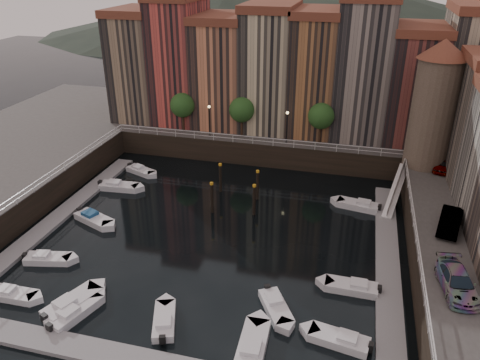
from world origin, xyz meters
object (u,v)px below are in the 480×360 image
(corner_tower, at_px, (434,103))
(car_b, at_px, (450,222))
(boat_left_2, at_px, (94,219))
(boat_left_0, at_px, (12,294))
(car_a, at_px, (443,165))
(car_c, at_px, (457,283))
(boat_left_1, at_px, (47,259))
(gangway, at_px, (396,188))
(mooring_pilings, at_px, (236,190))

(corner_tower, height_order, car_b, corner_tower)
(corner_tower, xyz_separation_m, boat_left_2, (-32.33, -16.03, -9.83))
(boat_left_0, relative_size, car_a, 1.05)
(car_c, bearing_deg, boat_left_2, 160.27)
(corner_tower, bearing_deg, boat_left_1, -144.70)
(corner_tower, bearing_deg, boat_left_0, -139.18)
(corner_tower, height_order, car_a, corner_tower)
(gangway, distance_m, mooring_pilings, 17.07)
(boat_left_2, xyz_separation_m, car_c, (32.57, -6.50, 3.38))
(boat_left_1, bearing_deg, boat_left_0, -99.30)
(corner_tower, bearing_deg, car_c, -89.40)
(gangway, relative_size, boat_left_1, 1.94)
(car_a, xyz_separation_m, car_c, (-1.64, -21.36, 0.08))
(gangway, height_order, car_a, car_a)
(car_a, height_order, car_c, car_c)
(car_b, bearing_deg, gangway, 124.94)
(corner_tower, relative_size, car_a, 3.54)
(mooring_pilings, xyz_separation_m, car_b, (20.28, -5.16, 2.13))
(gangway, distance_m, car_a, 6.08)
(boat_left_2, height_order, car_a, car_a)
(corner_tower, distance_m, boat_left_0, 43.98)
(corner_tower, height_order, car_c, corner_tower)
(boat_left_0, distance_m, car_a, 43.70)
(gangway, bearing_deg, boat_left_0, -141.47)
(corner_tower, xyz_separation_m, car_b, (0.87, -13.96, -6.42))
(car_a, bearing_deg, boat_left_0, -123.86)
(boat_left_0, height_order, car_b, car_b)
(boat_left_1, distance_m, boat_left_2, 7.13)
(gangway, bearing_deg, corner_tower, 57.20)
(corner_tower, relative_size, boat_left_2, 2.91)
(boat_left_0, height_order, car_c, car_c)
(car_c, bearing_deg, car_b, 77.33)
(boat_left_0, relative_size, car_c, 0.80)
(car_b, bearing_deg, boat_left_2, -163.22)
(mooring_pilings, bearing_deg, car_a, 19.70)
(mooring_pilings, relative_size, boat_left_2, 1.10)
(gangway, xyz_separation_m, boat_left_0, (-29.53, -23.51, -1.60))
(corner_tower, xyz_separation_m, gangway, (-2.90, -4.50, -8.28))
(car_a, relative_size, car_b, 0.83)
(boat_left_0, bearing_deg, boat_left_1, 91.62)
(gangway, bearing_deg, mooring_pilings, -165.43)
(boat_left_0, bearing_deg, corner_tower, 39.31)
(corner_tower, relative_size, mooring_pilings, 2.65)
(corner_tower, relative_size, car_c, 2.69)
(boat_left_1, xyz_separation_m, car_c, (32.94, 0.62, 3.42))
(gangway, xyz_separation_m, boat_left_2, (-29.43, -11.53, -1.56))
(corner_tower, height_order, mooring_pilings, corner_tower)
(car_b, bearing_deg, boat_left_1, -151.48)
(mooring_pilings, bearing_deg, gangway, 14.57)
(car_b, height_order, car_c, car_b)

